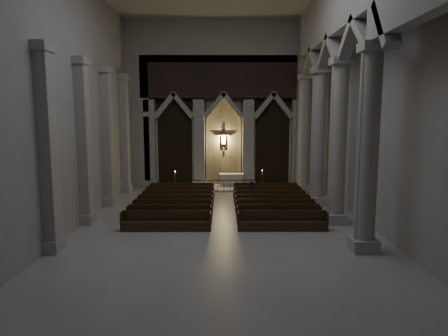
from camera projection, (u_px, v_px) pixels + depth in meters
name	position (u px, v px, depth m)	size (l,w,h in m)	color
room	(224.00, 62.00, 17.26)	(24.00, 24.10, 12.00)	#9F9C97
sanctuary_wall	(224.00, 97.00, 28.82)	(14.00, 0.77, 12.00)	#A9A69D
right_arcade	(342.00, 61.00, 18.57)	(1.00, 24.00, 12.00)	#A9A69D
left_pilasters	(97.00, 142.00, 21.20)	(0.60, 13.00, 8.03)	#A9A69D
sanctuary_step	(224.00, 188.00, 28.78)	(8.50, 2.60, 0.15)	#A9A69D
altar	(231.00, 180.00, 29.22)	(1.75, 0.70, 0.89)	#BDB6A6
altar_rail	(224.00, 184.00, 27.41)	(4.60, 0.09, 0.90)	black
candle_stand_left	(175.00, 187.00, 27.10)	(0.26, 0.26, 1.54)	#A16531
candle_stand_right	(262.00, 186.00, 27.59)	(0.26, 0.26, 1.55)	#A16531
pews	(224.00, 206.00, 22.20)	(9.56, 7.91, 0.93)	black
worshipper	(252.00, 192.00, 24.33)	(0.48, 0.32, 1.32)	black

